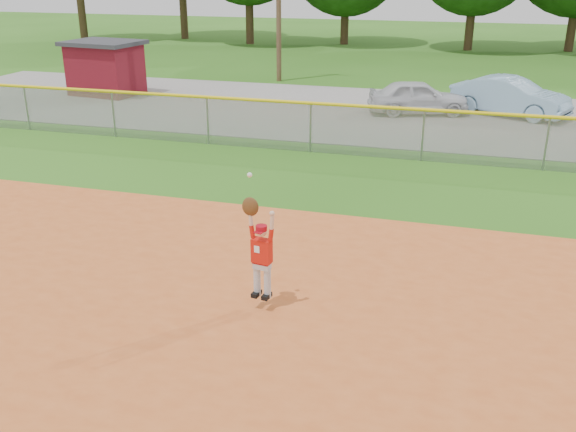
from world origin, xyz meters
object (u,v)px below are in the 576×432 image
(car_blue, at_px, (510,97))
(ballplayer, at_px, (260,249))
(car_white_a, at_px, (418,97))
(utility_shed, at_px, (105,68))

(car_blue, xyz_separation_m, ballplayer, (-4.31, -16.41, 0.36))
(car_white_a, bearing_deg, car_blue, -94.08)
(car_blue, height_order, ballplayer, ballplayer)
(car_blue, distance_m, utility_shed, 16.74)
(car_blue, distance_m, ballplayer, 16.97)
(utility_shed, relative_size, ballplayer, 1.59)
(car_white_a, height_order, car_blue, car_blue)
(car_white_a, xyz_separation_m, car_blue, (3.31, 0.69, 0.07))
(car_blue, xyz_separation_m, utility_shed, (-16.73, -0.46, 0.44))
(utility_shed, xyz_separation_m, ballplayer, (12.42, -15.95, -0.08))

